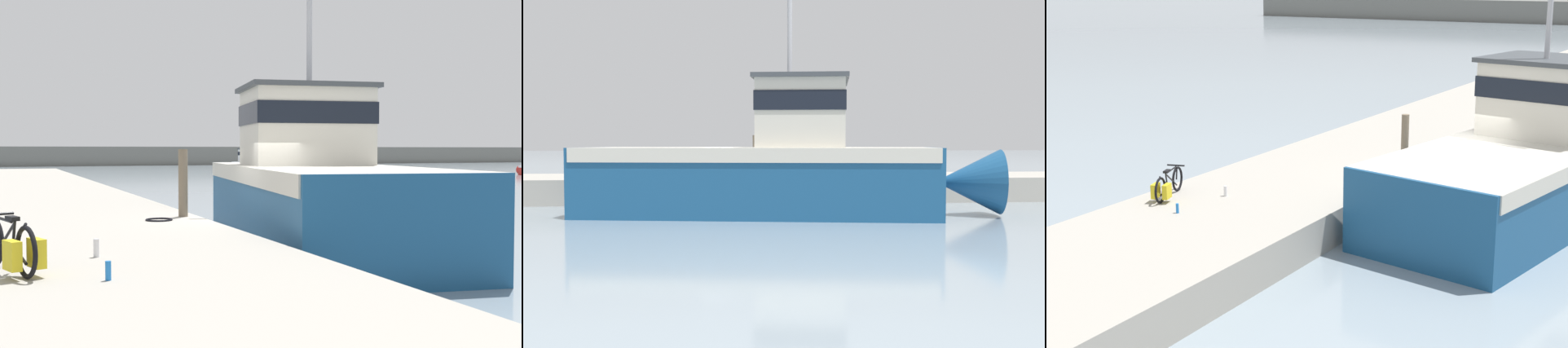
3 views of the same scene
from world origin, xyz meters
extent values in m
plane|color=#84939E|center=(0.00, 0.00, 0.00)|extent=(320.00, 320.00, 0.00)
cube|color=#A39E93|center=(-3.61, 0.00, 0.43)|extent=(4.70, 80.00, 0.86)
cube|color=slate|center=(30.00, 84.17, 1.39)|extent=(180.00, 5.00, 2.77)
cube|color=navy|center=(1.71, 0.43, 0.98)|extent=(5.36, 10.61, 1.95)
cone|color=navy|center=(2.72, 6.32, 0.98)|extent=(2.14, 2.11, 1.85)
cube|color=beige|center=(1.71, 0.43, 1.76)|extent=(5.40, 10.42, 0.39)
cube|color=beige|center=(1.92, 1.68, 2.90)|extent=(3.32, 2.90, 1.89)
cube|color=black|center=(1.92, 1.68, 3.23)|extent=(3.39, 2.96, 0.53)
cube|color=#3D4247|center=(1.92, 1.68, 3.90)|extent=(3.59, 3.13, 0.12)
cube|color=teal|center=(16.54, 43.29, 0.59)|extent=(2.49, 5.05, 1.18)
cone|color=teal|center=(16.34, 46.19, 0.59)|extent=(1.18, 0.96, 1.12)
cube|color=silver|center=(16.54, 43.29, 1.06)|extent=(2.53, 4.96, 0.24)
cube|color=silver|center=(16.49, 43.91, 1.77)|extent=(1.83, 1.72, 1.17)
cube|color=black|center=(16.49, 43.91, 1.97)|extent=(1.87, 1.75, 0.33)
cube|color=#3D4247|center=(16.49, 43.91, 2.41)|extent=(1.98, 1.86, 0.12)
cylinder|color=#B2B2B7|center=(16.51, 43.67, 3.89)|extent=(0.14, 0.14, 2.83)
cylinder|color=#B2B2B7|center=(16.51, 43.67, 4.59)|extent=(1.94, 0.23, 0.10)
torus|color=black|center=(-5.07, -5.55, 1.17)|extent=(0.25, 0.60, 0.61)
cylinder|color=black|center=(-5.13, -5.39, 1.10)|extent=(0.15, 0.36, 0.17)
cylinder|color=black|center=(-5.20, -5.17, 1.26)|extent=(0.08, 0.15, 0.47)
cylinder|color=black|center=(-5.15, -5.34, 1.33)|extent=(0.18, 0.47, 0.35)
cylinder|color=black|center=(-5.29, -4.90, 1.25)|extent=(0.25, 0.66, 0.47)
cylinder|color=black|center=(-5.31, -4.85, 1.48)|extent=(0.21, 0.54, 0.05)
cube|color=black|center=(-5.21, -5.15, 1.52)|extent=(0.17, 0.26, 0.05)
cube|color=gold|center=(-5.22, -5.55, 1.14)|extent=(0.21, 0.34, 0.34)
cube|color=gold|center=(-4.96, -5.46, 1.14)|extent=(0.21, 0.34, 0.34)
cylinder|color=#756651|center=(-1.60, 0.52, 1.61)|extent=(0.21, 0.21, 1.49)
torus|color=black|center=(-2.28, -0.06, 0.88)|extent=(0.57, 0.57, 0.04)
cylinder|color=blue|center=(-4.22, -5.99, 0.97)|extent=(0.07, 0.07, 0.22)
cylinder|color=silver|center=(-4.13, -4.31, 0.99)|extent=(0.08, 0.08, 0.25)
camera|label=1|loc=(-5.34, -13.41, 2.34)|focal=45.00mm
camera|label=2|loc=(20.68, -0.69, 2.08)|focal=45.00mm
camera|label=3|loc=(6.92, -19.21, 6.04)|focal=55.00mm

